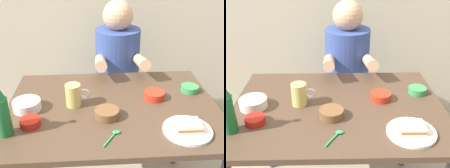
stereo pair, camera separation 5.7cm
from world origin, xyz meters
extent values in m
cube|color=#4C3828|center=(0.00, 0.00, 0.72)|extent=(1.10, 0.80, 0.03)
cylinder|color=#3F3F44|center=(-0.49, 0.34, 0.35)|extent=(0.05, 0.05, 0.71)
cylinder|color=#3F3F44|center=(0.49, 0.34, 0.35)|extent=(0.05, 0.05, 0.71)
cylinder|color=#4C4C51|center=(0.08, 0.63, 0.21)|extent=(0.08, 0.08, 0.41)
cylinder|color=#2D2D33|center=(0.08, 0.63, 0.43)|extent=(0.34, 0.34, 0.04)
cylinder|color=#33478C|center=(0.08, 0.63, 0.71)|extent=(0.32, 0.32, 0.52)
sphere|color=tan|center=(0.08, 0.63, 1.06)|extent=(0.21, 0.21, 0.21)
cylinder|color=tan|center=(-0.05, 0.38, 0.82)|extent=(0.07, 0.31, 0.14)
cylinder|color=tan|center=(0.21, 0.38, 0.82)|extent=(0.07, 0.31, 0.14)
cylinder|color=silver|center=(0.32, -0.25, 0.75)|extent=(0.22, 0.22, 0.01)
cube|color=beige|center=(0.32, -0.25, 0.76)|extent=(0.11, 0.09, 0.01)
cube|color=#9E592D|center=(0.32, -0.25, 0.77)|extent=(0.11, 0.09, 0.01)
cube|color=beige|center=(0.32, -0.25, 0.78)|extent=(0.11, 0.09, 0.01)
cylinder|color=#D1BC66|center=(-0.20, 0.02, 0.80)|extent=(0.08, 0.08, 0.12)
torus|color=silver|center=(-0.14, 0.02, 0.81)|extent=(0.06, 0.01, 0.06)
cylinder|color=#19602D|center=(-0.49, -0.21, 0.83)|extent=(0.06, 0.06, 0.18)
cylinder|color=#B21E14|center=(-0.39, -0.15, 0.76)|extent=(0.10, 0.10, 0.03)
cylinder|color=maroon|center=(-0.39, -0.15, 0.76)|extent=(0.08, 0.08, 0.02)
cylinder|color=brown|center=(-0.04, -0.11, 0.76)|extent=(0.12, 0.12, 0.04)
cylinder|color=brown|center=(-0.04, -0.11, 0.77)|extent=(0.10, 0.10, 0.02)
cylinder|color=red|center=(0.23, 0.06, 0.76)|extent=(0.11, 0.11, 0.04)
cylinder|color=#A33521|center=(0.23, 0.06, 0.77)|extent=(0.09, 0.09, 0.02)
cylinder|color=#388C4C|center=(0.45, 0.12, 0.76)|extent=(0.10, 0.10, 0.03)
cylinder|color=#5B643A|center=(0.45, 0.12, 0.77)|extent=(0.08, 0.08, 0.02)
cylinder|color=silver|center=(-0.44, -0.01, 0.77)|extent=(0.14, 0.14, 0.05)
cylinder|color=tan|center=(-0.44, -0.01, 0.78)|extent=(0.11, 0.11, 0.02)
cylinder|color=#26A559|center=(-0.03, -0.28, 0.74)|extent=(0.07, 0.10, 0.01)
ellipsoid|color=#26A559|center=(0.00, -0.24, 0.75)|extent=(0.04, 0.02, 0.01)
camera|label=1|loc=(-0.09, -1.20, 1.49)|focal=43.06mm
camera|label=2|loc=(-0.03, -1.20, 1.49)|focal=43.06mm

